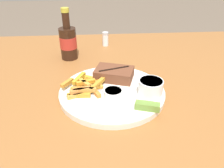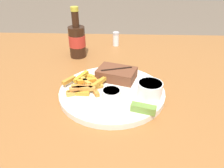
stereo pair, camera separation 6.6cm
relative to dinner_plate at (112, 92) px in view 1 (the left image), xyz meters
name	(u,v)px [view 1 (the left image)]	position (x,y,z in m)	size (l,w,h in m)	color
dining_table	(112,112)	(0.00, 0.00, -0.08)	(1.38, 1.19, 0.75)	#935B2D
dinner_plate	(112,92)	(0.00, 0.00, 0.00)	(0.32, 0.32, 0.02)	silver
steak_portion	(114,74)	(0.01, 0.07, 0.03)	(0.14, 0.12, 0.04)	brown
fries_pile	(86,87)	(-0.08, 0.01, 0.02)	(0.14, 0.13, 0.02)	gold
coleslaw_cup	(151,87)	(0.11, -0.04, 0.04)	(0.07, 0.07, 0.05)	white
dipping_sauce_cup	(112,94)	(0.00, -0.05, 0.02)	(0.05, 0.05, 0.03)	silver
pickle_spear	(147,106)	(0.09, -0.10, 0.02)	(0.07, 0.04, 0.02)	olive
fork_utensil	(85,94)	(-0.08, -0.02, 0.01)	(0.13, 0.05, 0.00)	#B7B7BC
beer_bottle	(68,41)	(-0.16, 0.29, 0.06)	(0.07, 0.07, 0.20)	black
salt_shaker	(105,39)	(0.00, 0.42, 0.02)	(0.03, 0.03, 0.07)	white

